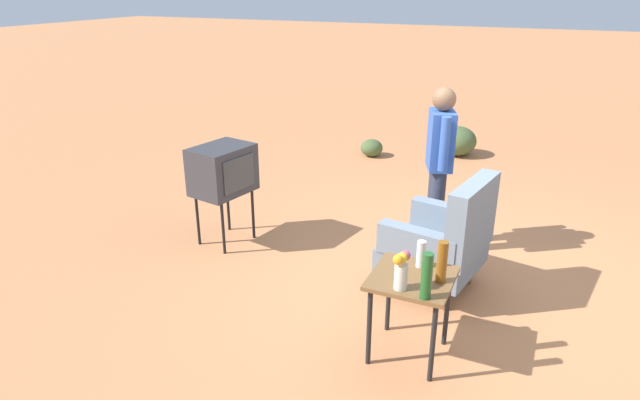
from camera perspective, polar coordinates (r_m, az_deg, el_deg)
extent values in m
plane|color=#C17A4C|center=(5.28, 13.98, -7.73)|extent=(60.00, 60.00, 0.00)
cylinder|color=brown|center=(5.32, 9.89, -5.79)|extent=(0.05, 0.05, 0.22)
cylinder|color=brown|center=(4.90, 7.19, -8.21)|extent=(0.05, 0.05, 0.22)
cylinder|color=brown|center=(5.16, 15.26, -7.23)|extent=(0.05, 0.05, 0.22)
cylinder|color=brown|center=(4.72, 12.98, -9.91)|extent=(0.05, 0.05, 0.22)
cube|color=slate|center=(4.92, 11.51, -5.60)|extent=(0.89, 0.89, 0.20)
cube|color=slate|center=(4.64, 15.50, -1.95)|extent=(0.78, 0.30, 0.64)
cube|color=slate|center=(5.09, 13.16, -1.89)|extent=(0.26, 0.70, 0.26)
cube|color=slate|center=(4.55, 10.09, -4.59)|extent=(0.26, 0.70, 0.26)
cylinder|color=black|center=(4.30, 7.14, -9.81)|extent=(0.04, 0.04, 0.61)
cylinder|color=black|center=(3.94, 5.13, -12.97)|extent=(0.04, 0.04, 0.61)
cylinder|color=black|center=(4.22, 13.05, -10.94)|extent=(0.04, 0.04, 0.61)
cylinder|color=black|center=(3.85, 11.63, -14.33)|extent=(0.04, 0.04, 0.61)
cube|color=brown|center=(3.90, 9.53, -8.02)|extent=(0.56, 0.56, 0.03)
cylinder|color=black|center=(5.51, -10.03, -2.92)|extent=(0.03, 0.03, 0.55)
cylinder|color=black|center=(5.79, -6.97, -1.45)|extent=(0.03, 0.03, 0.55)
cylinder|color=black|center=(5.75, -12.57, -2.02)|extent=(0.03, 0.03, 0.55)
cylinder|color=black|center=(6.03, -9.52, -0.65)|extent=(0.03, 0.03, 0.55)
cube|color=#333338|center=(5.58, -10.10, 3.12)|extent=(0.67, 0.55, 0.48)
cube|color=#383D3F|center=(5.43, -8.41, 2.69)|extent=(0.41, 0.09, 0.34)
cylinder|color=#2D3347|center=(5.69, 11.73, -0.51)|extent=(0.14, 0.14, 0.86)
cylinder|color=#2D3347|center=(5.51, 11.97, -1.30)|extent=(0.14, 0.14, 0.86)
cube|color=#3356A8|center=(5.37, 12.43, 6.10)|extent=(0.41, 0.33, 0.56)
cylinder|color=#3356A8|center=(5.59, 12.14, 7.05)|extent=(0.09, 0.09, 0.50)
cylinder|color=#3356A8|center=(5.13, 12.81, 5.68)|extent=(0.09, 0.09, 0.50)
sphere|color=brown|center=(5.28, 12.78, 10.18)|extent=(0.22, 0.22, 0.22)
cylinder|color=silver|center=(3.98, 10.44, -5.54)|extent=(0.06, 0.06, 0.20)
cylinder|color=#1E5623|center=(3.59, 11.01, -7.75)|extent=(0.07, 0.07, 0.32)
cylinder|color=brown|center=(3.80, 12.55, -6.29)|extent=(0.07, 0.07, 0.30)
cylinder|color=silver|center=(3.69, 8.39, -7.88)|extent=(0.09, 0.09, 0.18)
sphere|color=yellow|center=(3.63, 8.51, -5.96)|extent=(0.07, 0.07, 0.07)
sphere|color=#E04C66|center=(3.66, 8.83, -5.71)|extent=(0.07, 0.07, 0.07)
sphere|color=orange|center=(3.60, 8.12, -6.16)|extent=(0.07, 0.07, 0.07)
ellipsoid|color=#475B33|center=(8.59, 5.38, 5.42)|extent=(0.34, 0.34, 0.26)
ellipsoid|color=#475B33|center=(8.85, 14.05, 5.98)|extent=(0.59, 0.59, 0.45)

